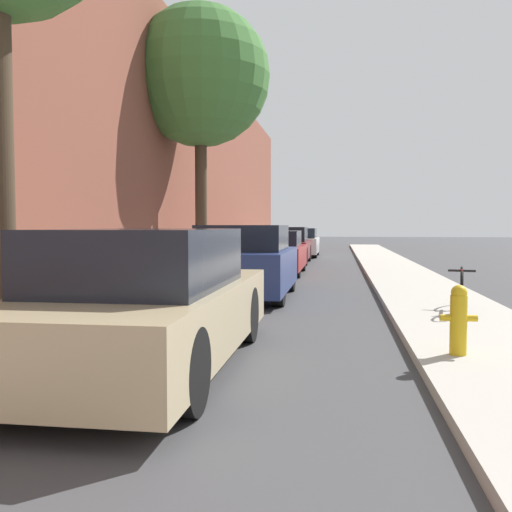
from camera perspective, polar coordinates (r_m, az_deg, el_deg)
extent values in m
plane|color=#3D3D3F|center=(15.45, 4.35, -2.45)|extent=(120.00, 120.00, 0.00)
cube|color=#ADA89E|center=(15.91, -6.14, -2.08)|extent=(2.00, 52.00, 0.12)
cube|color=#ADA89E|center=(15.51, 15.10, -2.30)|extent=(2.00, 52.00, 0.12)
cube|color=brown|center=(16.42, -10.88, 11.61)|extent=(0.70, 52.00, 7.87)
cylinder|color=black|center=(7.65, -12.85, -5.56)|extent=(0.22, 0.71, 0.71)
cylinder|color=black|center=(7.23, -0.98, -5.98)|extent=(0.22, 0.71, 0.71)
cylinder|color=black|center=(5.15, -24.55, -9.99)|extent=(0.22, 0.71, 0.71)
cylinder|color=black|center=(4.51, -6.98, -11.60)|extent=(0.22, 0.71, 0.71)
cube|color=tan|center=(6.04, -10.72, -6.15)|extent=(1.81, 4.59, 0.67)
cube|color=black|center=(5.79, -11.37, -0.23)|extent=(1.59, 2.38, 0.59)
cylinder|color=black|center=(13.01, -3.79, -1.91)|extent=(0.22, 0.71, 0.71)
cylinder|color=black|center=(12.76, 3.45, -2.01)|extent=(0.22, 0.71, 0.71)
cylinder|color=black|center=(10.66, -6.55, -3.04)|extent=(0.22, 0.71, 0.71)
cylinder|color=black|center=(10.36, 2.30, -3.20)|extent=(0.22, 0.71, 0.71)
cube|color=navy|center=(11.65, -1.10, -1.32)|extent=(1.87, 3.91, 0.80)
cube|color=black|center=(11.46, -1.23, 1.88)|extent=(1.65, 2.03, 0.51)
cylinder|color=black|center=(18.64, -0.29, -0.40)|extent=(0.22, 0.70, 0.70)
cylinder|color=black|center=(18.47, 4.70, -0.45)|extent=(0.22, 0.70, 0.70)
cylinder|color=black|center=(16.21, -1.61, -0.93)|extent=(0.22, 0.70, 0.70)
cylinder|color=black|center=(16.01, 4.13, -0.99)|extent=(0.22, 0.70, 0.70)
cube|color=maroon|center=(17.30, 1.75, -0.09)|extent=(1.85, 3.98, 0.67)
cube|color=black|center=(17.12, 1.70, 1.79)|extent=(1.62, 2.07, 0.47)
cylinder|color=black|center=(23.65, 1.76, 0.32)|extent=(0.22, 0.69, 0.69)
cylinder|color=black|center=(23.53, 5.32, 0.30)|extent=(0.22, 0.69, 0.69)
cylinder|color=black|center=(21.07, 0.94, -0.02)|extent=(0.22, 0.69, 0.69)
cylinder|color=black|center=(20.93, 4.94, -0.05)|extent=(0.22, 0.69, 0.69)
cube|color=maroon|center=(22.27, 3.25, 0.64)|extent=(1.67, 4.20, 0.69)
cube|color=black|center=(22.09, 3.22, 2.24)|extent=(1.47, 2.18, 0.56)
cylinder|color=black|center=(28.46, 2.94, 0.78)|extent=(0.22, 0.67, 0.67)
cylinder|color=black|center=(28.35, 6.20, 0.76)|extent=(0.22, 0.67, 0.67)
cylinder|color=black|center=(25.91, 2.40, 0.55)|extent=(0.22, 0.67, 0.67)
cylinder|color=black|center=(25.79, 5.98, 0.52)|extent=(0.22, 0.67, 0.67)
cube|color=silver|center=(27.11, 4.38, 1.09)|extent=(1.84, 4.14, 0.71)
cube|color=black|center=(26.93, 4.37, 2.33)|extent=(1.62, 2.15, 0.47)
cylinder|color=#423323|center=(16.33, -5.61, 6.23)|extent=(0.34, 0.34, 4.54)
sphere|color=#3D7033|center=(16.85, -5.67, 17.74)|extent=(3.99, 3.99, 3.99)
cylinder|color=gold|center=(6.38, 19.89, -6.62)|extent=(0.18, 0.18, 0.64)
sphere|color=gold|center=(6.33, 19.95, -3.53)|extent=(0.17, 0.17, 0.17)
cylinder|color=gold|center=(6.34, 18.71, -5.96)|extent=(0.11, 0.07, 0.07)
cylinder|color=gold|center=(6.39, 21.09, -5.93)|extent=(0.11, 0.07, 0.07)
torus|color=black|center=(10.13, 20.17, -2.93)|extent=(0.18, 0.68, 0.69)
torus|color=black|center=(9.15, 20.20, -3.56)|extent=(0.18, 0.68, 0.69)
cube|color=maroon|center=(9.62, 20.20, -2.31)|extent=(0.20, 0.83, 0.04)
cylinder|color=maroon|center=(9.44, 20.21, -1.84)|extent=(0.04, 0.04, 0.19)
cube|color=black|center=(10.03, 20.20, -1.41)|extent=(0.44, 0.12, 0.04)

